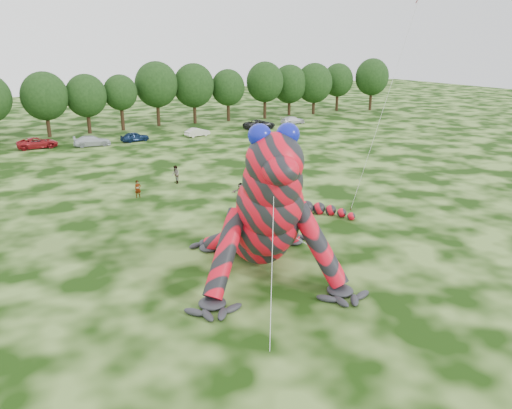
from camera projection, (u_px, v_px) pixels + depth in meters
The scene contains 25 objects.
ground at pixel (348, 266), 31.73m from camera, with size 240.00×240.00×0.00m, color #16330A.
inflatable_gecko at pixel (256, 187), 31.61m from camera, with size 16.14×19.17×9.58m, color red, non-canonical shape.
flying_kite at pixel (414, 13), 36.46m from camera, with size 3.64×3.31×17.63m.
tree_7 at pixel (46, 105), 72.64m from camera, with size 6.68×6.01×9.48m, color black, non-canonical shape.
tree_8 at pixel (87, 104), 75.60m from camera, with size 6.14×5.53×8.94m, color black, non-canonical shape.
tree_9 at pixel (121, 103), 78.39m from camera, with size 5.27×4.74×8.68m, color black, non-canonical shape.
tree_10 at pixel (157, 94), 82.07m from camera, with size 7.09×6.38×10.50m, color black, non-canonical shape.
tree_11 at pixel (194, 94), 84.78m from camera, with size 7.01×6.31×10.07m, color black, non-canonical shape.
tree_12 at pixel (228, 95), 87.46m from camera, with size 5.99×5.39×8.97m, color black, non-canonical shape.
tree_13 at pixel (265, 90), 90.08m from camera, with size 6.83×6.15×10.13m, color black, non-canonical shape.
tree_14 at pixel (289, 90), 94.45m from camera, with size 6.82×6.14×9.40m, color black, non-canonical shape.
tree_15 at pixel (314, 89), 95.96m from camera, with size 7.17×6.45×9.63m, color black, non-canonical shape.
tree_16 at pixel (338, 87), 100.56m from camera, with size 6.26×5.63×9.37m, color black, non-canonical shape.
tree_17 at pixel (372, 84), 101.19m from camera, with size 6.98×6.28×10.30m, color black, non-canonical shape.
car_2 at pixel (37, 143), 66.13m from camera, with size 2.38×5.16×1.43m, color maroon.
car_3 at pixel (92, 141), 67.46m from camera, with size 1.96×4.83×1.40m, color silver.
car_4 at pixel (135, 137), 70.56m from camera, with size 1.60×3.97×1.35m, color #0F2244.
car_5 at pixel (197, 132), 74.35m from camera, with size 1.33×3.83×1.26m, color silver.
car_6 at pixel (259, 124), 80.61m from camera, with size 2.50×5.41×1.50m, color #27282A.
car_7 at pixel (293, 120), 85.55m from camera, with size 1.79×4.41×1.28m, color silver.
spectator_0 at pixel (138, 189), 45.27m from camera, with size 0.58×0.38×1.60m, color gray.
spectator_1 at pixel (176, 175), 49.69m from camera, with size 0.88×0.69×1.82m, color gray.
spectator_5 at pixel (241, 192), 44.06m from camera, with size 1.60×0.51×1.72m, color gray.
spectator_2 at pixel (261, 147), 62.57m from camera, with size 1.14×0.66×1.77m, color gray.
spectator_3 at pixel (262, 143), 65.34m from camera, with size 1.06×0.44×1.81m, color gray.
Camera 1 is at (-19.24, -22.37, 13.62)m, focal length 35.00 mm.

